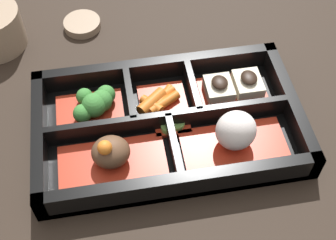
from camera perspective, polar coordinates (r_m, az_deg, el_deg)
The scene contains 10 objects.
ground_plane at distance 0.59m, azimuth 0.00°, elevation -1.48°, with size 3.00×3.00×0.00m, color black.
bento_base at distance 0.58m, azimuth 0.00°, elevation -1.19°, with size 0.32×0.19×0.01m.
bento_rim at distance 0.57m, azimuth -0.03°, elevation -0.23°, with size 0.32×0.19×0.04m.
bowl_rice at distance 0.55m, azimuth 8.20°, elevation -1.72°, with size 0.13×0.06×0.06m.
bowl_stew at distance 0.54m, azimuth -6.95°, elevation -4.29°, with size 0.13×0.06×0.05m.
bowl_tofu at distance 0.61m, azimuth 8.02°, elevation 3.92°, with size 0.09×0.06×0.03m.
bowl_carrots at distance 0.59m, azimuth -1.15°, elevation 2.28°, with size 0.07×0.06×0.02m.
bowl_greens at distance 0.59m, azimuth -9.01°, elevation 1.88°, with size 0.08×0.06×0.04m.
bowl_pickles at distance 0.58m, azimuth 0.59°, elevation -0.70°, with size 0.04×0.03×0.01m.
sauce_dish at distance 0.73m, azimuth -10.42°, elevation 11.43°, with size 0.05×0.05×0.01m.
Camera 1 is at (0.06, 0.34, 0.48)m, focal length 50.00 mm.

